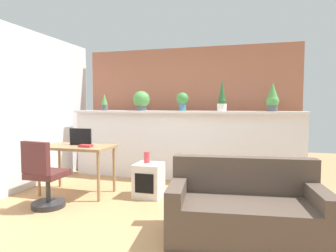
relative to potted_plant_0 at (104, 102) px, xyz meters
name	(u,v)px	position (x,y,z in m)	size (l,w,h in m)	color
ground_plane	(144,222)	(1.50, -1.93, -1.43)	(12.00, 12.00, 0.00)	tan
divider_wall	(182,147)	(1.50, 0.07, -0.81)	(4.20, 0.16, 1.23)	silver
plant_shelf	(181,112)	(1.50, 0.03, -0.18)	(4.20, 0.30, 0.04)	silver
brick_wall_behind	(188,111)	(1.50, 0.67, -0.18)	(4.20, 0.10, 2.50)	#AD664C
side_wall_left	(4,110)	(-0.85, -1.53, -0.13)	(0.12, 4.40, 2.60)	silver
potted_plant_0	(104,102)	(0.00, 0.00, 0.00)	(0.13, 0.13, 0.32)	#4C4C51
potted_plant_1	(141,100)	(0.74, 0.05, 0.04)	(0.31, 0.31, 0.36)	#4C4C51
potted_plant_2	(182,100)	(1.52, 0.07, 0.04)	(0.22, 0.22, 0.33)	#386B84
potted_plant_3	(222,98)	(2.22, 0.02, 0.06)	(0.16, 0.16, 0.53)	silver
potted_plant_4	(273,98)	(3.05, 0.06, 0.06)	(0.21, 0.21, 0.47)	#4C4C51
desk	(77,151)	(0.13, -1.16, -0.76)	(1.10, 0.60, 0.75)	#99754C
tv_monitor	(81,137)	(0.15, -1.08, -0.55)	(0.36, 0.04, 0.26)	black
office_chair	(44,180)	(0.08, -1.85, -1.04)	(0.47, 0.48, 0.91)	#262628
side_cube_shelf	(149,180)	(1.24, -1.01, -1.18)	(0.40, 0.41, 0.50)	silver
vase_on_shelf	(147,157)	(1.20, -0.96, -0.84)	(0.09, 0.09, 0.17)	#CC3D47
book_on_desk	(86,146)	(0.35, -1.26, -0.66)	(0.19, 0.12, 0.04)	#B22D33
couch	(245,211)	(2.65, -2.02, -1.15)	(1.64, 0.93, 0.80)	brown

